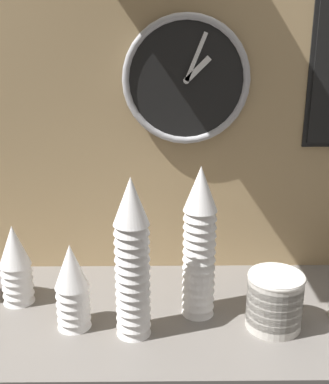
% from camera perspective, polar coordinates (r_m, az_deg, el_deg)
% --- Properties ---
extents(ground_plane, '(1.60, 0.56, 0.04)m').
position_cam_1_polar(ground_plane, '(1.34, 0.25, -14.43)').
color(ground_plane, slate).
extents(wall_tiled_back, '(1.60, 0.03, 1.05)m').
position_cam_1_polar(wall_tiled_back, '(1.40, 0.12, 11.06)').
color(wall_tiled_back, tan).
rests_on(wall_tiled_back, ground_plane).
extents(cup_stack_center_left, '(0.08, 0.08, 0.22)m').
position_cam_1_polar(cup_stack_center_left, '(1.22, -10.90, -10.93)').
color(cup_stack_center_left, white).
rests_on(cup_stack_center_left, ground_plane).
extents(cup_stack_center, '(0.08, 0.08, 0.40)m').
position_cam_1_polar(cup_stack_center, '(1.14, -3.85, -7.93)').
color(cup_stack_center, white).
rests_on(cup_stack_center, ground_plane).
extents(cup_stack_center_right, '(0.08, 0.08, 0.40)m').
position_cam_1_polar(cup_stack_center_right, '(1.22, 4.16, -6.07)').
color(cup_stack_center_right, white).
rests_on(cup_stack_center_right, ground_plane).
extents(cup_stack_left, '(0.08, 0.08, 0.22)m').
position_cam_1_polar(cup_stack_left, '(1.36, -17.24, -8.20)').
color(cup_stack_left, white).
rests_on(cup_stack_left, ground_plane).
extents(bowl_stack_right, '(0.14, 0.14, 0.14)m').
position_cam_1_polar(bowl_stack_right, '(1.25, 12.92, -12.31)').
color(bowl_stack_right, beige).
rests_on(bowl_stack_right, ground_plane).
extents(wall_clock, '(0.36, 0.03, 0.36)m').
position_cam_1_polar(wall_clock, '(1.36, 2.59, 13.09)').
color(wall_clock, black).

